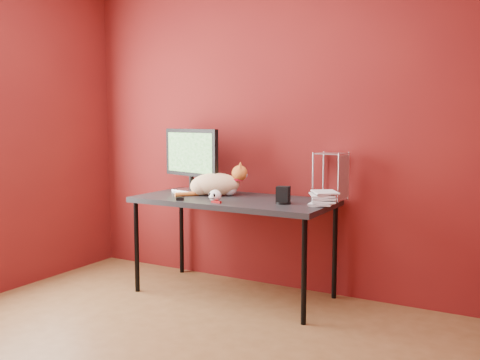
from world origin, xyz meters
The scene contains 11 objects.
room centered at (0.00, 0.00, 1.45)m, with size 3.52×3.52×2.61m.
desk centered at (-0.15, 1.37, 0.70)m, with size 1.50×0.70×0.75m.
monitor centered at (-0.62, 1.50, 1.04)m, with size 0.59×0.26×0.52m.
cat centered at (-0.35, 1.43, 0.84)m, with size 0.48×0.39×0.26m.
skull_mug centered at (-0.17, 1.14, 0.80)m, with size 0.09×0.09×0.09m.
speaker centered at (0.29, 1.31, 0.81)m, with size 0.11×0.11×0.12m.
book_stack centered at (0.48, 1.38, 1.29)m, with size 0.25×0.27×1.08m.
wire_rack centered at (0.52, 1.63, 0.93)m, with size 0.22×0.19×0.35m.
pocket_knife centered at (-0.14, 1.11, 0.76)m, with size 0.08×0.02×0.02m, color #960B0C.
black_gadget centered at (-0.44, 1.08, 0.76)m, with size 0.05×0.03×0.03m, color black.
washer centered at (-0.45, 1.08, 0.75)m, with size 0.04×0.04×0.00m, color #B5B6BB.
Camera 1 is at (1.84, -2.09, 1.34)m, focal length 40.00 mm.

